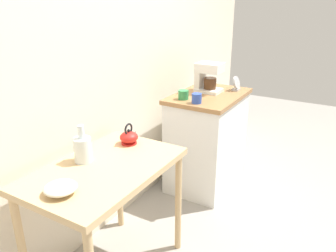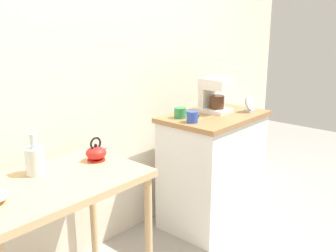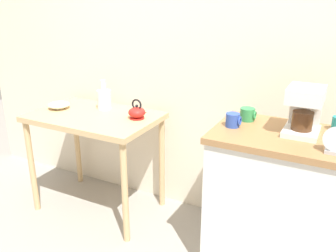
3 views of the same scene
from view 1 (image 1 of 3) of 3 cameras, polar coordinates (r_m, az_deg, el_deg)
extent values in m
plane|color=gray|center=(2.78, 0.58, -15.86)|extent=(8.00, 8.00, 0.00)
cube|color=beige|center=(2.59, -7.54, 14.83)|extent=(4.40, 0.10, 2.80)
cube|color=tan|center=(1.96, -10.77, -7.25)|extent=(0.92, 0.59, 0.04)
cylinder|color=tan|center=(2.33, 1.76, -13.04)|extent=(0.04, 0.04, 0.73)
cylinder|color=tan|center=(2.11, -23.53, -19.10)|extent=(0.04, 0.04, 0.73)
cylinder|color=tan|center=(2.57, -8.39, -9.69)|extent=(0.04, 0.04, 0.73)
cube|color=white|center=(3.13, 6.64, -2.69)|extent=(0.76, 0.51, 0.84)
cube|color=#9E7044|center=(2.98, 6.99, 5.10)|extent=(0.79, 0.54, 0.04)
cylinder|color=beige|center=(1.75, -17.76, -10.76)|extent=(0.07, 0.07, 0.01)
ellipsoid|color=beige|center=(1.74, -17.86, -10.00)|extent=(0.16, 0.16, 0.05)
cylinder|color=red|center=(2.22, -6.64, -2.88)|extent=(0.10, 0.10, 0.01)
ellipsoid|color=red|center=(2.20, -6.69, -1.90)|extent=(0.12, 0.12, 0.07)
cone|color=red|center=(2.24, -5.82, -1.33)|extent=(0.06, 0.03, 0.04)
sphere|color=black|center=(2.18, -6.74, -0.79)|extent=(0.02, 0.02, 0.02)
torus|color=black|center=(2.18, -6.75, -0.52)|extent=(0.08, 0.01, 0.08)
cylinder|color=silver|center=(2.01, -14.32, -3.96)|extent=(0.11, 0.11, 0.15)
cylinder|color=silver|center=(1.96, -14.61, -0.99)|extent=(0.04, 0.04, 0.08)
cube|color=white|center=(3.04, 6.95, 6.07)|extent=(0.18, 0.22, 0.03)
cube|color=white|center=(3.05, 5.57, 8.38)|extent=(0.16, 0.05, 0.26)
cube|color=white|center=(3.00, 7.12, 9.86)|extent=(0.18, 0.22, 0.08)
cylinder|color=#4C2D19|center=(3.02, 7.18, 7.23)|extent=(0.11, 0.11, 0.10)
cylinder|color=teal|center=(3.25, 5.87, 7.51)|extent=(0.07, 0.07, 0.08)
torus|color=teal|center=(3.28, 6.15, 7.64)|extent=(0.01, 0.05, 0.05)
cylinder|color=#338C4C|center=(2.79, 2.64, 5.34)|extent=(0.09, 0.09, 0.08)
torus|color=#338C4C|center=(2.83, 3.07, 5.55)|extent=(0.01, 0.05, 0.05)
cylinder|color=#2D4CAD|center=(2.69, 4.98, 4.71)|extent=(0.08, 0.08, 0.08)
torus|color=#2D4CAD|center=(2.73, 5.36, 4.91)|extent=(0.01, 0.05, 0.05)
cube|color=#B2B5BA|center=(3.14, 11.51, 6.15)|extent=(0.08, 0.06, 0.02)
cylinder|color=#B2B5BA|center=(3.12, 11.60, 7.26)|extent=(0.12, 0.05, 0.12)
cylinder|color=black|center=(3.12, 11.63, 7.25)|extent=(0.10, 0.04, 0.10)
camera|label=2|loc=(0.56, 82.08, -9.78)|focal=40.98mm
camera|label=3|loc=(3.01, 47.12, 13.11)|focal=38.56mm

